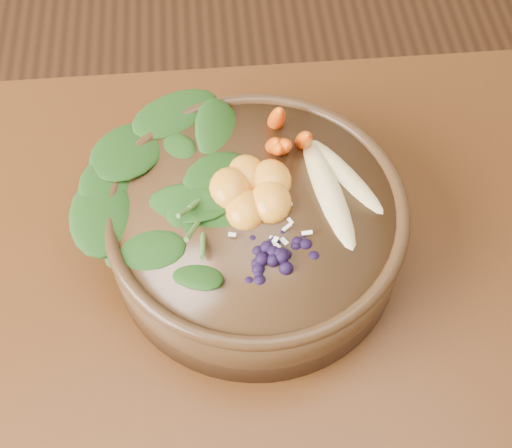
% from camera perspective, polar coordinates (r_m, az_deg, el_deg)
% --- Properties ---
extents(dining_table, '(1.60, 0.90, 0.75)m').
position_cam_1_polar(dining_table, '(0.76, 6.38, -16.97)').
color(dining_table, '#331C0C').
rests_on(dining_table, ground).
extents(stoneware_bowl, '(0.35, 0.35, 0.08)m').
position_cam_1_polar(stoneware_bowl, '(0.71, 0.00, -0.44)').
color(stoneware_bowl, '#422B17').
rests_on(stoneware_bowl, dining_table).
extents(kale_heap, '(0.22, 0.21, 0.04)m').
position_cam_1_polar(kale_heap, '(0.69, -5.09, 5.45)').
color(kale_heap, '#1F4615').
rests_on(kale_heap, stoneware_bowl).
extents(carrot_cluster, '(0.07, 0.07, 0.08)m').
position_cam_1_polar(carrot_cluster, '(0.70, 2.24, 9.29)').
color(carrot_cluster, '#F2540B').
rests_on(carrot_cluster, stoneware_bowl).
extents(banana_halves, '(0.10, 0.17, 0.03)m').
position_cam_1_polar(banana_halves, '(0.69, 6.62, 3.96)').
color(banana_halves, '#E0CC84').
rests_on(banana_halves, stoneware_bowl).
extents(mandarin_cluster, '(0.10, 0.11, 0.03)m').
position_cam_1_polar(mandarin_cluster, '(0.68, -0.28, 3.39)').
color(mandarin_cluster, orange).
rests_on(mandarin_cluster, stoneware_bowl).
extents(blueberry_pile, '(0.15, 0.13, 0.04)m').
position_cam_1_polar(blueberry_pile, '(0.63, 1.86, -1.84)').
color(blueberry_pile, black).
rests_on(blueberry_pile, stoneware_bowl).
extents(coconut_flakes, '(0.11, 0.09, 0.01)m').
position_cam_1_polar(coconut_flakes, '(0.66, 0.67, 0.24)').
color(coconut_flakes, white).
rests_on(coconut_flakes, stoneware_bowl).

